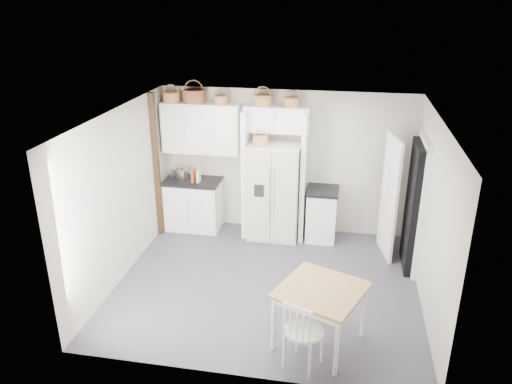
# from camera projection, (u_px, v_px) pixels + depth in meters

# --- Properties ---
(floor) EXTENTS (4.50, 4.50, 0.00)m
(floor) POSITION_uv_depth(u_px,v_px,m) (267.00, 284.00, 7.63)
(floor) COLOR #474650
(floor) RESTS_ON ground
(ceiling) EXTENTS (4.50, 4.50, 0.00)m
(ceiling) POSITION_uv_depth(u_px,v_px,m) (269.00, 117.00, 6.65)
(ceiling) COLOR white
(ceiling) RESTS_ON wall_back
(wall_back) EXTENTS (4.50, 0.00, 4.50)m
(wall_back) POSITION_uv_depth(u_px,v_px,m) (286.00, 162.00, 8.96)
(wall_back) COLOR beige
(wall_back) RESTS_ON floor
(wall_left) EXTENTS (0.00, 4.00, 4.00)m
(wall_left) POSITION_uv_depth(u_px,v_px,m) (121.00, 195.00, 7.52)
(wall_left) COLOR beige
(wall_left) RESTS_ON floor
(wall_right) EXTENTS (0.00, 4.00, 4.00)m
(wall_right) POSITION_uv_depth(u_px,v_px,m) (432.00, 218.00, 6.76)
(wall_right) COLOR beige
(wall_right) RESTS_ON floor
(refrigerator) EXTENTS (0.90, 0.72, 1.74)m
(refrigerator) POSITION_uv_depth(u_px,v_px,m) (274.00, 191.00, 8.83)
(refrigerator) COLOR silver
(refrigerator) RESTS_ON floor
(base_cab_left) EXTENTS (0.99, 0.62, 0.91)m
(base_cab_left) POSITION_uv_depth(u_px,v_px,m) (194.00, 205.00, 9.29)
(base_cab_left) COLOR white
(base_cab_left) RESTS_ON floor
(base_cab_right) EXTENTS (0.51, 0.61, 0.90)m
(base_cab_right) POSITION_uv_depth(u_px,v_px,m) (322.00, 215.00, 8.89)
(base_cab_right) COLOR white
(base_cab_right) RESTS_ON floor
(dining_table) EXTENTS (1.25, 1.25, 0.80)m
(dining_table) POSITION_uv_depth(u_px,v_px,m) (320.00, 316.00, 6.21)
(dining_table) COLOR #9B7241
(dining_table) RESTS_ON floor
(windsor_chair) EXTENTS (0.61, 0.58, 0.98)m
(windsor_chair) POSITION_uv_depth(u_px,v_px,m) (304.00, 331.00, 5.79)
(windsor_chair) COLOR white
(windsor_chair) RESTS_ON floor
(counter_left) EXTENTS (1.03, 0.66, 0.04)m
(counter_left) POSITION_uv_depth(u_px,v_px,m) (193.00, 181.00, 9.11)
(counter_left) COLOR black
(counter_left) RESTS_ON base_cab_left
(counter_right) EXTENTS (0.55, 0.66, 0.04)m
(counter_right) POSITION_uv_depth(u_px,v_px,m) (323.00, 190.00, 8.71)
(counter_right) COLOR black
(counter_right) RESTS_ON base_cab_right
(toaster) EXTENTS (0.32, 0.23, 0.20)m
(toaster) POSITION_uv_depth(u_px,v_px,m) (180.00, 174.00, 9.08)
(toaster) COLOR silver
(toaster) RESTS_ON counter_left
(cookbook_red) EXTENTS (0.05, 0.16, 0.24)m
(cookbook_red) POSITION_uv_depth(u_px,v_px,m) (194.00, 175.00, 8.97)
(cookbook_red) COLOR #B54429
(cookbook_red) RESTS_ON counter_left
(cookbook_cream) EXTENTS (0.04, 0.15, 0.22)m
(cookbook_cream) POSITION_uv_depth(u_px,v_px,m) (199.00, 176.00, 8.96)
(cookbook_cream) COLOR white
(cookbook_cream) RESTS_ON counter_left
(basket_upper_a) EXTENTS (0.30, 0.30, 0.17)m
(basket_upper_a) POSITION_uv_depth(u_px,v_px,m) (172.00, 97.00, 8.72)
(basket_upper_a) COLOR olive
(basket_upper_a) RESTS_ON upper_cabinet
(basket_upper_b) EXTENTS (0.38, 0.38, 0.23)m
(basket_upper_b) POSITION_uv_depth(u_px,v_px,m) (194.00, 96.00, 8.64)
(basket_upper_b) COLOR brown
(basket_upper_b) RESTS_ON upper_cabinet
(basket_upper_c) EXTENTS (0.24, 0.24, 0.14)m
(basket_upper_c) POSITION_uv_depth(u_px,v_px,m) (221.00, 100.00, 8.58)
(basket_upper_c) COLOR olive
(basket_upper_c) RESTS_ON upper_cabinet
(basket_bridge_a) EXTENTS (0.32, 0.32, 0.18)m
(basket_bridge_a) POSITION_uv_depth(u_px,v_px,m) (263.00, 100.00, 8.45)
(basket_bridge_a) COLOR olive
(basket_bridge_a) RESTS_ON bridge_cabinet
(basket_bridge_b) EXTENTS (0.27, 0.27, 0.15)m
(basket_bridge_b) POSITION_uv_depth(u_px,v_px,m) (292.00, 102.00, 8.37)
(basket_bridge_b) COLOR olive
(basket_bridge_b) RESTS_ON bridge_cabinet
(basket_fridge_a) EXTENTS (0.26, 0.26, 0.14)m
(basket_fridge_a) POSITION_uv_depth(u_px,v_px,m) (260.00, 141.00, 8.43)
(basket_fridge_a) COLOR olive
(basket_fridge_a) RESTS_ON refrigerator
(upper_cabinet) EXTENTS (1.40, 0.34, 0.90)m
(upper_cabinet) POSITION_uv_depth(u_px,v_px,m) (201.00, 128.00, 8.84)
(upper_cabinet) COLOR white
(upper_cabinet) RESTS_ON wall_back
(bridge_cabinet) EXTENTS (1.12, 0.34, 0.45)m
(bridge_cabinet) POSITION_uv_depth(u_px,v_px,m) (277.00, 119.00, 8.53)
(bridge_cabinet) COLOR white
(bridge_cabinet) RESTS_ON wall_back
(fridge_panel_left) EXTENTS (0.08, 0.60, 2.30)m
(fridge_panel_left) POSITION_uv_depth(u_px,v_px,m) (247.00, 173.00, 8.86)
(fridge_panel_left) COLOR white
(fridge_panel_left) RESTS_ON floor
(fridge_panel_right) EXTENTS (0.08, 0.60, 2.30)m
(fridge_panel_right) POSITION_uv_depth(u_px,v_px,m) (304.00, 177.00, 8.69)
(fridge_panel_right) COLOR white
(fridge_panel_right) RESTS_ON floor
(trim_post) EXTENTS (0.09, 0.09, 2.60)m
(trim_post) POSITION_uv_depth(u_px,v_px,m) (157.00, 166.00, 8.74)
(trim_post) COLOR black
(trim_post) RESTS_ON floor
(doorway_void) EXTENTS (0.18, 0.85, 2.05)m
(doorway_void) POSITION_uv_depth(u_px,v_px,m) (414.00, 207.00, 7.79)
(doorway_void) COLOR black
(doorway_void) RESTS_ON floor
(door_slab) EXTENTS (0.21, 0.79, 2.05)m
(door_slab) POSITION_uv_depth(u_px,v_px,m) (389.00, 197.00, 8.16)
(door_slab) COLOR white
(door_slab) RESTS_ON floor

